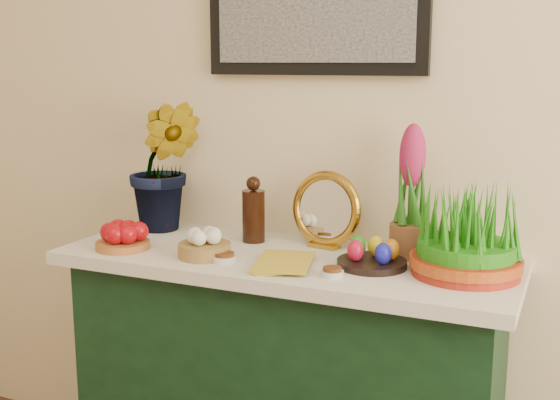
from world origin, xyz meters
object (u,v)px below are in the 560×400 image
Objects in this scene: sideboard at (286,394)px; book at (257,260)px; mirror at (326,210)px; wheatgrass_sabzeh at (467,236)px; hyacinth_green at (164,145)px.

book is at bearing -103.81° from sideboard.
wheatgrass_sabzeh is (0.46, -0.13, -0.01)m from mirror.
wheatgrass_sabzeh is at bearing -27.27° from hyacinth_green.
book is (-0.11, -0.28, -0.10)m from mirror.
hyacinth_green is at bearing 173.28° from wheatgrass_sabzeh.
mirror is (0.08, 0.14, 0.58)m from sideboard.
book reaches higher than sideboard.
hyacinth_green is at bearing -179.13° from mirror.
wheatgrass_sabzeh reaches higher than mirror.
book is at bearing -112.21° from mirror.
hyacinth_green reaches higher than book.
sideboard is at bearing -34.50° from hyacinth_green.
sideboard is 5.17× the size of mirror.
mirror is (0.59, 0.01, -0.18)m from hyacinth_green.
wheatgrass_sabzeh reaches higher than book.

